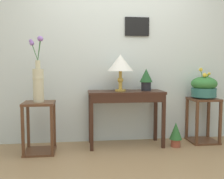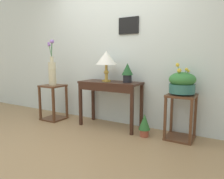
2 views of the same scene
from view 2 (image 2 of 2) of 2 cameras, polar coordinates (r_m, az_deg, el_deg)
ground_plane at (r=2.84m, az=-14.75°, el=-15.85°), size 12.00×12.00×0.01m
back_wall_with_art at (r=3.79m, az=0.82°, el=12.20°), size 9.00×0.13×2.80m
console_table at (r=3.49m, az=-0.66°, el=0.17°), size 1.03×0.44×0.77m
table_lamp at (r=3.51m, az=-1.55°, el=8.23°), size 0.35×0.35×0.50m
potted_plant_on_console at (r=3.37m, az=4.15°, el=4.78°), size 0.18×0.18×0.30m
pedestal_stand_left at (r=4.14m, az=-15.45°, el=-3.35°), size 0.39×0.39×0.66m
flower_vase_tall_left at (r=4.06m, az=-15.79°, el=5.10°), size 0.18×0.14×0.83m
pedestal_stand_right at (r=3.18m, az=17.93°, el=-7.04°), size 0.39×0.39×0.65m
planter_bowl_wide_right at (r=3.09m, az=18.33°, el=1.72°), size 0.36×0.36×0.44m
potted_plant_floor at (r=3.19m, az=8.72°, el=-9.22°), size 0.17×0.17×0.34m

